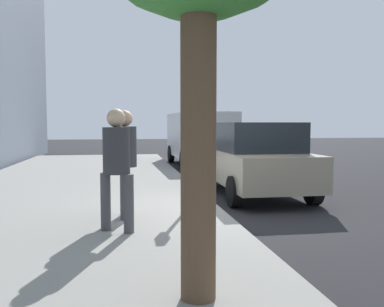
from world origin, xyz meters
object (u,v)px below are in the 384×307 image
(pedestrian_bystander, at_px, (116,159))
(parked_sedan_near, at_px, (255,159))
(pedestrian_at_meter, at_px, (125,154))
(parking_meter, at_px, (186,156))
(parked_van_far, at_px, (199,135))

(pedestrian_bystander, height_order, parked_sedan_near, pedestrian_bystander)
(pedestrian_at_meter, distance_m, parked_sedan_near, 4.07)
(pedestrian_at_meter, relative_size, parked_sedan_near, 0.41)
(parking_meter, relative_size, parked_van_far, 0.27)
(parked_van_far, bearing_deg, pedestrian_at_meter, 162.45)
(pedestrian_bystander, bearing_deg, parked_sedan_near, -11.58)
(parking_meter, xyz_separation_m, parked_van_far, (9.66, -2.06, 0.09))
(parked_sedan_near, bearing_deg, parking_meter, 138.44)
(parking_meter, xyz_separation_m, pedestrian_bystander, (-1.21, 1.21, 0.06))
(parking_meter, bearing_deg, parked_van_far, -12.01)
(pedestrian_at_meter, relative_size, parked_van_far, 0.35)
(pedestrian_at_meter, distance_m, pedestrian_bystander, 0.96)
(pedestrian_at_meter, xyz_separation_m, parked_van_far, (9.92, -3.14, 0.03))
(parking_meter, relative_size, pedestrian_bystander, 0.78)
(parking_meter, relative_size, parked_sedan_near, 0.32)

